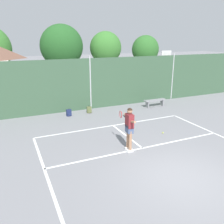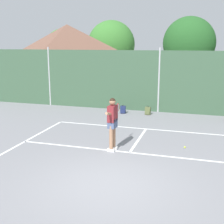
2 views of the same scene
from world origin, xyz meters
The scene contains 10 objects.
ground_plane centered at (0.00, 0.00, 0.00)m, with size 120.00×120.00×0.00m, color gray.
court_markings centered at (0.00, 0.65, 0.00)m, with size 8.30×11.10×0.01m.
chainlink_fence centered at (0.00, 9.00, 1.64)m, with size 26.09×0.09×3.43m.
basketball_hoop centered at (6.72, 10.26, 2.31)m, with size 0.90×0.67×3.55m.
treeline_backdrop centered at (-0.89, 20.36, 3.43)m, with size 25.64×4.02×5.88m.
tennis_player centered at (-0.63, 2.53, 1.11)m, with size 0.29×1.44×1.85m.
tennis_ball centered at (1.78, 3.48, 0.03)m, with size 0.07×0.07×0.07m, color #CCE033.
backpack_navy centered at (-1.73, 8.09, 0.19)m, with size 0.30×0.27×0.46m.
backpack_olive centered at (-0.41, 8.17, 0.19)m, with size 0.30×0.26×0.46m.
courtside_bench centered at (4.15, 7.70, 0.36)m, with size 1.60×0.36×0.48m.
Camera 1 is at (-5.01, -5.45, 4.51)m, focal length 38.40 mm.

